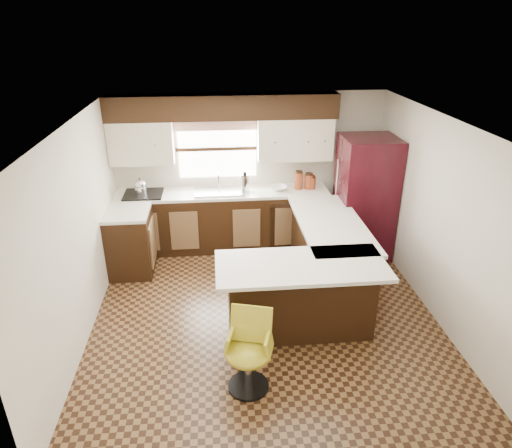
{
  "coord_description": "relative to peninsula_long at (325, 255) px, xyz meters",
  "views": [
    {
      "loc": [
        -0.56,
        -4.74,
        3.44
      ],
      "look_at": [
        -0.06,
        0.45,
        1.04
      ],
      "focal_mm": 32.0,
      "sensor_mm": 36.0,
      "label": 1
    }
  ],
  "objects": [
    {
      "name": "floor",
      "position": [
        -0.9,
        -0.62,
        -0.45
      ],
      "size": [
        4.4,
        4.4,
        0.0
      ],
      "primitive_type": "plane",
      "color": "#49301A",
      "rests_on": "ground"
    },
    {
      "name": "ceiling",
      "position": [
        -0.9,
        -0.62,
        1.95
      ],
      "size": [
        4.4,
        4.4,
        0.0
      ],
      "primitive_type": "plane",
      "rotation": [
        3.14,
        0.0,
        0.0
      ],
      "color": "silver",
      "rests_on": "wall_back"
    },
    {
      "name": "wall_back",
      "position": [
        -0.9,
        1.58,
        0.75
      ],
      "size": [
        4.4,
        0.0,
        4.4
      ],
      "primitive_type": "plane",
      "rotation": [
        1.57,
        0.0,
        0.0
      ],
      "color": "beige",
      "rests_on": "floor"
    },
    {
      "name": "wall_front",
      "position": [
        -0.9,
        -2.83,
        0.75
      ],
      "size": [
        4.4,
        0.0,
        4.4
      ],
      "primitive_type": "plane",
      "rotation": [
        -1.57,
        0.0,
        0.0
      ],
      "color": "beige",
      "rests_on": "floor"
    },
    {
      "name": "wall_left",
      "position": [
        -3.0,
        -0.62,
        0.75
      ],
      "size": [
        0.0,
        4.4,
        4.4
      ],
      "primitive_type": "plane",
      "rotation": [
        1.57,
        0.0,
        1.57
      ],
      "color": "beige",
      "rests_on": "floor"
    },
    {
      "name": "wall_right",
      "position": [
        1.2,
        -0.62,
        0.75
      ],
      "size": [
        0.0,
        4.4,
        4.4
      ],
      "primitive_type": "plane",
      "rotation": [
        1.57,
        0.0,
        -1.57
      ],
      "color": "beige",
      "rests_on": "floor"
    },
    {
      "name": "base_cab_back",
      "position": [
        -1.35,
        1.28,
        0.0
      ],
      "size": [
        3.3,
        0.6,
        0.9
      ],
      "primitive_type": "cube",
      "color": "black",
      "rests_on": "floor"
    },
    {
      "name": "base_cab_left",
      "position": [
        -2.7,
        0.62,
        0.0
      ],
      "size": [
        0.6,
        0.7,
        0.9
      ],
      "primitive_type": "cube",
      "color": "black",
      "rests_on": "floor"
    },
    {
      "name": "counter_back",
      "position": [
        -1.35,
        1.28,
        0.47
      ],
      "size": [
        3.3,
        0.6,
        0.04
      ],
      "primitive_type": "cube",
      "color": "silver",
      "rests_on": "base_cab_back"
    },
    {
      "name": "counter_left",
      "position": [
        -2.7,
        0.62,
        0.47
      ],
      "size": [
        0.6,
        0.7,
        0.04
      ],
      "primitive_type": "cube",
      "color": "silver",
      "rests_on": "base_cab_left"
    },
    {
      "name": "soffit",
      "position": [
        -1.3,
        1.4,
        1.77
      ],
      "size": [
        3.4,
        0.35,
        0.36
      ],
      "primitive_type": "cube",
      "color": "black",
      "rests_on": "wall_back"
    },
    {
      "name": "upper_cab_left",
      "position": [
        -2.52,
        1.4,
        1.27
      ],
      "size": [
        0.94,
        0.35,
        0.64
      ],
      "primitive_type": "cube",
      "color": "beige",
      "rests_on": "wall_back"
    },
    {
      "name": "upper_cab_right",
      "position": [
        -0.22,
        1.4,
        1.27
      ],
      "size": [
        1.14,
        0.35,
        0.64
      ],
      "primitive_type": "cube",
      "color": "beige",
      "rests_on": "wall_back"
    },
    {
      "name": "window_pane",
      "position": [
        -1.4,
        1.56,
        1.1
      ],
      "size": [
        1.2,
        0.02,
        0.9
      ],
      "primitive_type": "cube",
      "color": "white",
      "rests_on": "wall_back"
    },
    {
      "name": "valance",
      "position": [
        -1.4,
        1.52,
        1.49
      ],
      "size": [
        1.3,
        0.06,
        0.18
      ],
      "primitive_type": "cube",
      "color": "#D19B93",
      "rests_on": "wall_back"
    },
    {
      "name": "sink",
      "position": [
        -1.4,
        1.25,
        0.51
      ],
      "size": [
        0.75,
        0.45,
        0.03
      ],
      "primitive_type": "cube",
      "color": "#B2B2B7",
      "rests_on": "counter_back"
    },
    {
      "name": "dishwasher",
      "position": [
        -0.35,
        0.99,
        -0.02
      ],
      "size": [
        0.58,
        0.03,
        0.78
      ],
      "primitive_type": "cube",
      "color": "black",
      "rests_on": "floor"
    },
    {
      "name": "cooktop",
      "position": [
        -2.55,
        1.25,
        0.51
      ],
      "size": [
        0.58,
        0.5,
        0.02
      ],
      "primitive_type": "cube",
      "color": "black",
      "rests_on": "counter_back"
    },
    {
      "name": "peninsula_long",
      "position": [
        0.0,
        0.0,
        0.0
      ],
      "size": [
        0.6,
        1.95,
        0.9
      ],
      "primitive_type": "cube",
      "color": "black",
      "rests_on": "floor"
    },
    {
      "name": "peninsula_return",
      "position": [
        -0.53,
        -0.97,
        0.0
      ],
      "size": [
        1.65,
        0.6,
        0.9
      ],
      "primitive_type": "cube",
      "color": "black",
      "rests_on": "floor"
    },
    {
      "name": "counter_pen_long",
      "position": [
        0.05,
        0.0,
        0.47
      ],
      "size": [
        0.84,
        1.95,
        0.04
      ],
      "primitive_type": "cube",
      "color": "silver",
      "rests_on": "peninsula_long"
    },
    {
      "name": "counter_pen_return",
      "position": [
        -0.55,
        -1.06,
        0.47
      ],
      "size": [
        1.89,
        0.84,
        0.04
      ],
      "primitive_type": "cube",
      "color": "silver",
      "rests_on": "peninsula_return"
    },
    {
      "name": "refrigerator",
      "position": [
        0.78,
        0.86,
        0.48
      ],
      "size": [
        0.79,
        0.76,
        1.85
      ],
      "primitive_type": "cube",
      "color": "black",
      "rests_on": "floor"
    },
    {
      "name": "bar_chair",
      "position": [
        -1.2,
        -1.86,
        -0.03
      ],
      "size": [
        0.56,
        0.56,
        0.85
      ],
      "primitive_type": null,
      "rotation": [
        0.0,
        0.0,
        -0.27
      ],
      "color": "gold",
      "rests_on": "floor"
    },
    {
      "name": "kettle",
      "position": [
        -2.58,
        1.26,
        0.64
      ],
      "size": [
        0.18,
        0.18,
        0.24
      ],
      "primitive_type": null,
      "color": "silver",
      "rests_on": "cooktop"
    },
    {
      "name": "percolator",
      "position": [
        -1.0,
        1.28,
        0.63
      ],
      "size": [
        0.14,
        0.14,
        0.28
      ],
      "primitive_type": "cylinder",
      "color": "silver",
      "rests_on": "counter_back"
    },
    {
      "name": "mixing_bowl",
      "position": [
        -0.47,
        1.28,
        0.53
      ],
      "size": [
        0.31,
        0.31,
        0.06
      ],
      "primitive_type": "imported",
      "rotation": [
        0.0,
        0.0,
        0.2
      ],
      "color": "white",
      "rests_on": "counter_back"
    },
    {
      "name": "canister_large",
      "position": [
        -0.15,
        1.3,
        0.63
      ],
      "size": [
        0.13,
        0.13,
        0.26
      ],
      "primitive_type": "cylinder",
      "color": "#8F3819",
      "rests_on": "counter_back"
    },
    {
      "name": "canister_med",
      "position": [
        0.01,
        1.3,
        0.61
      ],
      "size": [
        0.14,
        0.14,
        0.23
      ],
      "primitive_type": "cylinder",
      "color": "#8F3819",
      "rests_on": "counter_back"
    },
    {
      "name": "canister_small",
      "position": [
        0.05,
        1.3,
        0.59
      ],
      "size": [
        0.13,
        0.13,
        0.18
      ],
      "primitive_type": "cylinder",
      "color": "#8F3819",
      "rests_on": "counter_back"
    }
  ]
}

